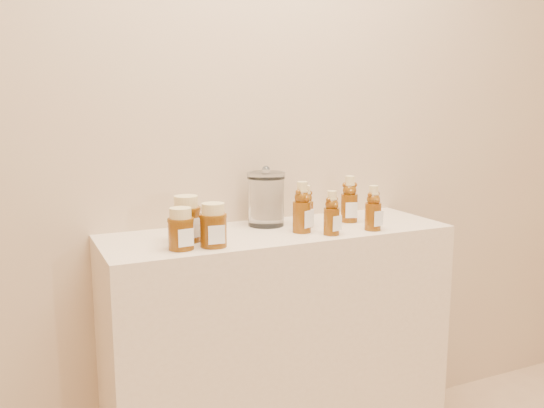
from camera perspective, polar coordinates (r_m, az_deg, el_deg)
name	(u,v)px	position (r m, az deg, el deg)	size (l,w,h in m)	color
wall_back	(255,98)	(2.11, -1.71, 10.48)	(3.50, 0.02, 2.70)	tan
display_table	(278,353)	(2.12, 0.61, -14.56)	(1.20, 0.40, 0.90)	beige
bear_bottle_back_left	(302,204)	(1.93, 2.99, 0.02)	(0.07, 0.07, 0.20)	#562A06
bear_bottle_back_mid	(306,203)	(2.03, 3.37, 0.07)	(0.06, 0.06, 0.17)	#562A06
bear_bottle_back_right	(349,196)	(2.12, 7.68, 0.79)	(0.07, 0.07, 0.19)	#562A06
bear_bottle_front_left	(332,210)	(1.91, 5.94, -0.60)	(0.06, 0.06, 0.17)	#562A06
bear_bottle_front_right	(373,205)	(2.00, 10.00, -0.10)	(0.06, 0.06, 0.17)	#562A06
honey_jar_left	(181,229)	(1.74, -9.02, -2.42)	(0.08, 0.08, 0.13)	#562A06
honey_jar_back	(186,219)	(1.83, -8.47, -1.44)	(0.09, 0.09, 0.15)	#562A06
honey_jar_front	(213,225)	(1.76, -5.84, -2.08)	(0.09, 0.09, 0.13)	#562A06
glass_canister	(266,197)	(2.04, -0.59, 0.73)	(0.14, 0.14, 0.21)	white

